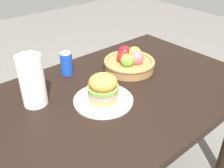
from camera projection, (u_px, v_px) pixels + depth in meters
dining_table at (118, 107)px, 1.35m from camera, size 1.40×0.90×0.75m
plate at (103, 100)px, 1.21m from camera, size 0.28×0.28×0.01m
sandwich at (103, 88)px, 1.18m from camera, size 0.14×0.14×0.13m
soda_can at (66, 63)px, 1.41m from camera, size 0.07×0.07×0.13m
fruit_basket at (129, 62)px, 1.47m from camera, size 0.29×0.29×0.12m
paper_towel_roll at (32, 81)px, 1.14m from camera, size 0.11×0.11×0.24m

